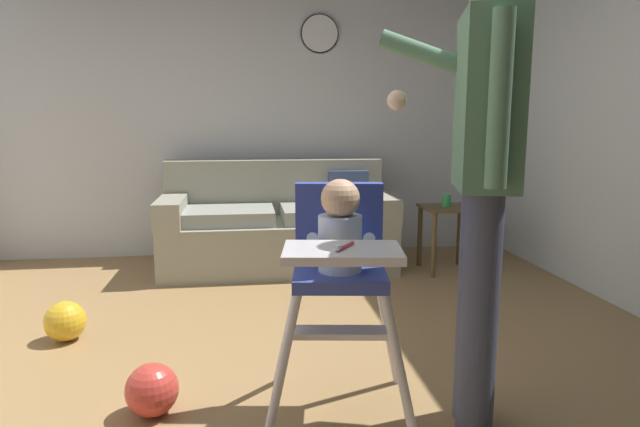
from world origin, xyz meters
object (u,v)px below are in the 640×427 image
at_px(adult_standing, 482,174).
at_px(sippy_cup, 447,200).
at_px(wall_clock, 320,34).
at_px(high_chair, 340,253).
at_px(toy_ball, 152,390).
at_px(side_table, 448,224).
at_px(toy_ball_second, 65,321).
at_px(couch, 278,226).

relative_size(adult_standing, sippy_cup, 17.64).
relative_size(sippy_cup, wall_clock, 0.30).
bearing_deg(high_chair, wall_clock, -177.98).
bearing_deg(high_chair, toy_ball, -89.39).
bearing_deg(sippy_cup, high_chair, -120.66).
bearing_deg(wall_clock, sippy_cup, -42.10).
height_order(adult_standing, side_table, adult_standing).
bearing_deg(side_table, high_chair, -121.01).
xyz_separation_m(high_chair, side_table, (1.23, 2.04, -0.30)).
relative_size(high_chair, toy_ball, 4.53).
distance_m(side_table, sippy_cup, 0.19).
bearing_deg(toy_ball_second, adult_standing, -30.66).
bearing_deg(couch, sippy_cup, 75.64).
relative_size(couch, side_table, 3.56).
relative_size(high_chair, adult_standing, 0.56).
height_order(toy_ball, wall_clock, wall_clock).
bearing_deg(wall_clock, high_chair, -96.22).
bearing_deg(toy_ball_second, wall_clock, 48.56).
bearing_deg(side_table, sippy_cup, 180.00).
relative_size(toy_ball_second, side_table, 0.43).
distance_m(couch, toy_ball, 2.38).
xyz_separation_m(toy_ball_second, side_table, (2.58, 1.08, 0.27)).
distance_m(adult_standing, toy_ball, 1.57).
height_order(couch, adult_standing, adult_standing).
bearing_deg(couch, side_table, 75.82).
xyz_separation_m(toy_ball, wall_clock, (1.07, 2.75, 1.82)).
height_order(high_chair, toy_ball, high_chair).
xyz_separation_m(side_table, wall_clock, (-0.92, 0.81, 1.55)).
bearing_deg(adult_standing, wall_clock, -70.48).
bearing_deg(couch, toy_ball_second, -41.69).
distance_m(toy_ball, sippy_cup, 2.80).
distance_m(high_chair, wall_clock, 3.13).
xyz_separation_m(high_chair, wall_clock, (0.31, 2.85, 1.25)).
height_order(adult_standing, toy_ball, adult_standing).
bearing_deg(wall_clock, toy_ball, -111.28).
bearing_deg(sippy_cup, side_table, -0.00).
distance_m(couch, adult_standing, 2.68).
xyz_separation_m(toy_ball, side_table, (1.99, 1.94, 0.27)).
height_order(adult_standing, toy_ball_second, adult_standing).
relative_size(couch, adult_standing, 1.05).
bearing_deg(adult_standing, toy_ball, 4.78).
xyz_separation_m(couch, toy_ball_second, (-1.26, -1.41, -0.22)).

